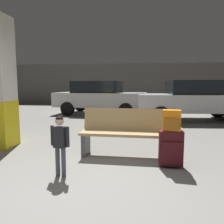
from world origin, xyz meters
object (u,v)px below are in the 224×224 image
Objects in this scene: parked_car_far at (100,97)px; parked_car_near at (193,99)px; backpack_bright at (172,121)px; child at (60,139)px; bench at (123,133)px; suitcase at (171,148)px.

parked_car_far is 1.01× the size of parked_car_near.
backpack_bright is 0.08× the size of parked_car_far.
child is at bearing -160.75° from backpack_bright.
parked_car_near is (2.32, 4.63, 0.36)m from bench.
suitcase is at bearing -106.28° from parked_car_near.
backpack_bright is 0.08× the size of parked_car_near.
bench is 0.38× the size of parked_car_near.
bench is 1.79× the size of child.
parked_car_near is at bearing 73.72° from suitcase.
backpack_bright is at bearing -70.37° from parked_car_far.
suitcase is 1.77m from child.
parked_car_far is at bearing 104.20° from bench.
suitcase is 0.14× the size of parked_car_far.
child is 0.21× the size of parked_car_far.
backpack_bright is (0.81, -0.54, 0.33)m from bench.
bench is 6.18m from parked_car_far.
parked_car_far is (-1.51, 5.98, 0.36)m from bench.
suitcase is at bearing -70.36° from parked_car_far.
backpack_bright is at bearing -106.28° from parked_car_near.
child is (-1.66, -0.58, 0.23)m from suitcase.
suitcase is 0.67× the size of child.
parked_car_far is at bearing 109.63° from backpack_bright.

